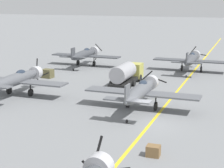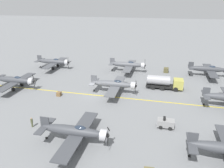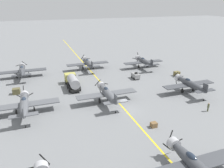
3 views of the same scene
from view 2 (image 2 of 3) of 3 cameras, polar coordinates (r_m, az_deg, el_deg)
The scene contains 13 objects.
ground_plane at distance 46.19m, azimuth -5.11°, elevation -2.85°, with size 400.00×400.00×0.00m, color slate.
taxiway_stripe at distance 46.19m, azimuth -5.11°, elevation -2.84°, with size 0.30×160.00×0.01m, color yellow.
airplane_near_center at distance 53.04m, azimuth -23.98°, elevation 0.92°, with size 12.00×9.98×3.76m.
airplane_mid_left at distance 60.20m, azimuth 4.25°, elevation 5.05°, with size 12.00×9.98×3.80m.
airplane_mid_center at distance 46.18m, azimuth 0.60°, elevation -0.05°, with size 12.00×9.98×3.65m.
airplane_mid_right at distance 30.88m, azimuth -9.56°, elevation -12.10°, with size 12.00×9.98×3.65m.
airplane_far_left at distance 61.43m, azimuth 24.00°, elevation 3.56°, with size 12.00×9.98×3.65m.
airplane_near_left at distance 65.14m, azimuth -14.96°, elevation 5.64°, with size 12.00×9.98×3.65m.
fuel_tanker at distance 50.02m, azimuth 13.59°, elevation 0.43°, with size 2.68×8.00×2.98m.
tow_tractor at distance 35.61m, azimuth 13.84°, elevation -9.87°, with size 1.57×2.60×1.79m.
ground_crew_walking at distance 36.86m, azimuth -20.22°, elevation -9.28°, with size 0.36×0.36×1.67m.
supply_crate_by_tanker at distance 61.75m, azimuth 13.94°, elevation 3.54°, with size 1.50×1.25×1.25m, color brown.
supply_crate_outboard at distance 46.77m, azimuth -13.68°, elevation -2.54°, with size 0.98×0.82×0.82m, color brown.
Camera 2 is at (39.85, 13.71, 18.90)m, focal length 35.00 mm.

